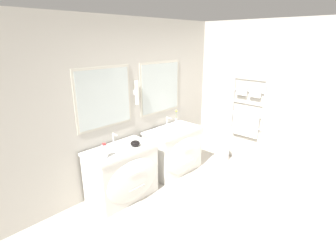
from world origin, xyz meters
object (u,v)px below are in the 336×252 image
object	(u,v)px
amenity_bowl	(135,143)
flower_vase	(176,120)
waste_bin	(225,153)
vanity_right	(175,150)
toiletry_bottle	(105,151)
vanity_left	(123,173)

from	to	relation	value
amenity_bowl	flower_vase	size ratio (longest dim) A/B	0.47
flower_vase	waste_bin	bearing A→B (deg)	-31.96
vanity_right	amenity_bowl	size ratio (longest dim) A/B	7.14
vanity_right	amenity_bowl	world-z (taller)	amenity_bowl
toiletry_bottle	waste_bin	size ratio (longest dim) A/B	0.74
vanity_right	toiletry_bottle	distance (m)	1.53
flower_vase	waste_bin	distance (m)	1.26
toiletry_bottle	flower_vase	size ratio (longest dim) A/B	0.67
toiletry_bottle	waste_bin	distance (m)	2.61
vanity_left	flower_vase	world-z (taller)	flower_vase
vanity_left	vanity_right	xyz separation A→B (m)	(1.14, 0.00, 0.00)
vanity_right	waste_bin	bearing A→B (deg)	-22.05
waste_bin	toiletry_bottle	bearing A→B (deg)	171.82
vanity_left	amenity_bowl	bearing A→B (deg)	-14.12
amenity_bowl	waste_bin	world-z (taller)	amenity_bowl
vanity_right	toiletry_bottle	world-z (taller)	toiletry_bottle
flower_vase	waste_bin	size ratio (longest dim) A/B	1.10
amenity_bowl	waste_bin	bearing A→B (deg)	-10.49
vanity_right	flower_vase	size ratio (longest dim) A/B	3.34
toiletry_bottle	waste_bin	world-z (taller)	toiletry_bottle
vanity_right	amenity_bowl	distance (m)	1.03
vanity_left	waste_bin	distance (m)	2.22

